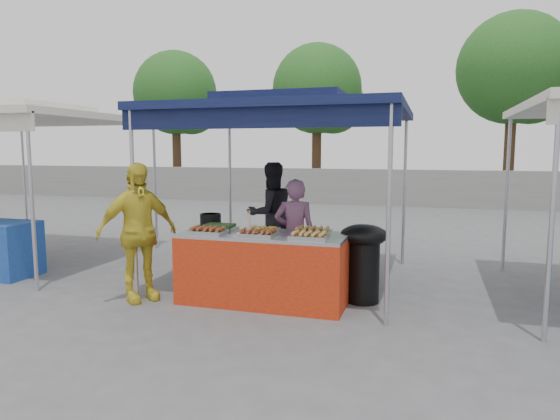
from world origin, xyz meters
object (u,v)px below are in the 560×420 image
(vendor_woman, at_px, (295,235))
(wok_burner, at_px, (363,256))
(vendor_table, at_px, (263,268))
(helper_man, at_px, (271,214))
(customer_person, at_px, (137,232))
(cooking_pot, at_px, (211,220))

(vendor_woman, bearing_deg, wok_burner, 149.02)
(vendor_table, relative_size, helper_man, 1.21)
(vendor_table, relative_size, vendor_woman, 1.36)
(customer_person, bearing_deg, vendor_table, -40.73)
(vendor_table, bearing_deg, customer_person, -166.76)
(vendor_table, bearing_deg, vendor_woman, 72.55)
(cooking_pot, height_order, customer_person, customer_person)
(helper_man, xyz_separation_m, customer_person, (-0.97, -2.30, 0.02))
(vendor_table, xyz_separation_m, customer_person, (-1.49, -0.35, 0.42))
(wok_burner, distance_m, vendor_woman, 1.00)
(cooking_pot, relative_size, customer_person, 0.16)
(helper_man, height_order, customer_person, customer_person)
(wok_burner, bearing_deg, customer_person, -142.73)
(cooking_pot, xyz_separation_m, helper_man, (0.33, 1.58, -0.11))
(cooking_pot, relative_size, helper_man, 0.17)
(vendor_woman, bearing_deg, helper_man, -73.46)
(cooking_pot, distance_m, vendor_woman, 1.12)
(vendor_woman, relative_size, customer_person, 0.87)
(vendor_table, height_order, cooking_pot, cooking_pot)
(vendor_table, height_order, vendor_woman, vendor_woman)
(wok_burner, bearing_deg, vendor_table, -140.02)
(helper_man, relative_size, customer_person, 0.97)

